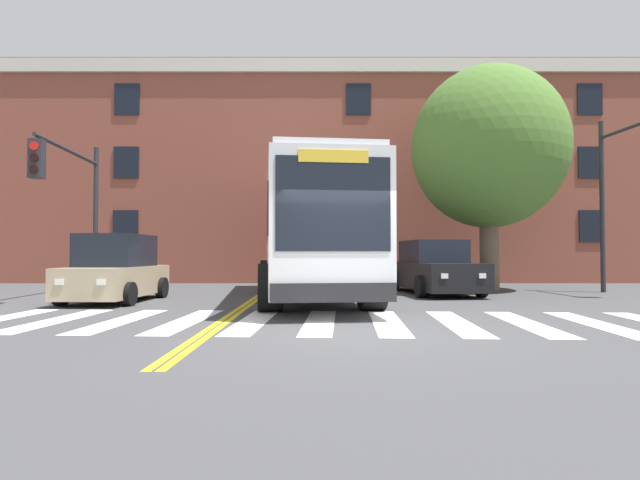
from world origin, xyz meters
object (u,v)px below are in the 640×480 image
car_tan_near_lane (118,271)px  street_tree_curbside_large (490,148)px  traffic_light_overhead (368,205)px  traffic_light_near_corner (625,175)px  car_black_far_lane (435,269)px  city_bus (310,233)px  traffic_light_far_corner (74,188)px

car_tan_near_lane → street_tree_curbside_large: size_ratio=0.48×
car_tan_near_lane → traffic_light_overhead: bearing=29.7°
traffic_light_near_corner → street_tree_curbside_large: size_ratio=0.72×
car_tan_near_lane → traffic_light_near_corner: (15.18, 2.10, 2.95)m
car_tan_near_lane → traffic_light_near_corner: traffic_light_near_corner is taller
traffic_light_overhead → street_tree_curbside_large: 4.83m
car_tan_near_lane → car_black_far_lane: bearing=16.2°
city_bus → traffic_light_overhead: 3.92m
traffic_light_far_corner → city_bus: bearing=-2.2°
traffic_light_near_corner → traffic_light_overhead: 8.22m
city_bus → street_tree_curbside_large: size_ratio=1.35×
city_bus → car_black_far_lane: size_ratio=2.17×
city_bus → traffic_light_overhead: (2.00, 3.17, 1.13)m
city_bus → traffic_light_overhead: size_ratio=2.33×
street_tree_curbside_large → car_black_far_lane: bearing=-147.6°
city_bus → traffic_light_near_corner: traffic_light_near_corner is taller
traffic_light_far_corner → street_tree_curbside_large: 13.89m
car_tan_near_lane → traffic_light_near_corner: 15.61m
traffic_light_far_corner → traffic_light_overhead: size_ratio=1.05×
car_tan_near_lane → car_black_far_lane: size_ratio=0.77×
city_bus → car_black_far_lane: city_bus is taller
traffic_light_overhead → street_tree_curbside_large: (4.37, 0.06, 2.05)m
traffic_light_overhead → traffic_light_near_corner: bearing=-14.3°
car_tan_near_lane → car_black_far_lane: (9.28, 2.70, -0.04)m
city_bus → car_black_far_lane: 4.54m
city_bus → car_tan_near_lane: (-5.25, -0.95, -1.09)m
city_bus → street_tree_curbside_large: 7.82m
traffic_light_near_corner → street_tree_curbside_large: 4.33m
car_black_far_lane → traffic_light_near_corner: (5.90, -0.60, 2.99)m
traffic_light_near_corner → traffic_light_far_corner: 17.04m
traffic_light_far_corner → street_tree_curbside_large: size_ratio=0.61×
traffic_light_near_corner → city_bus: bearing=-173.4°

